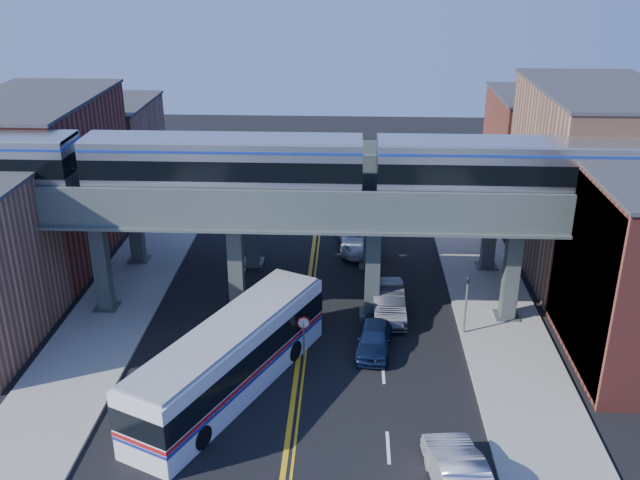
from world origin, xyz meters
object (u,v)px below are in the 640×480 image
object	(u,v)px
transit_train	(224,165)
car_parked_curb	(460,477)
car_lane_d	(375,203)
car_lane_a	(375,338)
car_lane_b	(388,302)
transit_bus	(231,358)
car_lane_c	(359,237)
traffic_signal	(466,299)
stop_sign	(304,331)

from	to	relation	value
transit_train	car_parked_curb	world-z (taller)	transit_train
transit_train	car_lane_d	size ratio (longest dim) A/B	8.75
car_lane_a	car_parked_curb	xyz separation A→B (m)	(3.11, -10.94, 0.16)
car_lane_b	car_lane_d	bearing A→B (deg)	89.86
transit_bus	car_lane_a	size ratio (longest dim) A/B	3.00
transit_bus	car_lane_b	distance (m)	11.45
car_lane_b	car_lane_c	bearing A→B (deg)	98.47
transit_train	car_lane_d	bearing A→B (deg)	62.80
car_parked_curb	transit_train	bearing A→B (deg)	-59.17
car_lane_d	transit_train	bearing A→B (deg)	-115.50
car_lane_a	car_lane_b	distance (m)	4.13
traffic_signal	car_parked_curb	xyz separation A→B (m)	(-2.01, -12.81, -1.37)
transit_bus	car_parked_curb	xyz separation A→B (m)	(10.29, -6.93, -0.86)
car_lane_a	car_lane_d	world-z (taller)	car_lane_d
car_lane_a	car_lane_c	distance (m)	14.02
transit_bus	car_lane_d	bearing A→B (deg)	8.68
car_lane_a	car_lane_b	world-z (taller)	car_lane_b
car_lane_a	car_lane_c	bearing A→B (deg)	99.41
car_lane_a	car_lane_b	xyz separation A→B (m)	(0.92, 4.03, 0.11)
car_lane_c	transit_train	bearing A→B (deg)	-132.01
transit_train	car_lane_d	distance (m)	21.55
stop_sign	car_lane_a	world-z (taller)	stop_sign
car_lane_c	car_parked_curb	bearing A→B (deg)	-85.92
car_lane_d	car_lane_c	bearing A→B (deg)	-98.64
transit_bus	car_parked_curb	size ratio (longest dim) A/B	2.39
transit_train	car_lane_a	distance (m)	12.63
transit_train	transit_bus	size ratio (longest dim) A/B	3.52
traffic_signal	car_lane_b	bearing A→B (deg)	152.76
transit_train	stop_sign	xyz separation A→B (m)	(4.70, -5.00, -7.52)
car_lane_d	car_parked_curb	world-z (taller)	car_parked_curb
transit_train	transit_bus	bearing A→B (deg)	-80.62
car_parked_curb	stop_sign	bearing A→B (deg)	-62.14
stop_sign	car_lane_a	xyz separation A→B (m)	(3.78, 1.14, -0.99)
car_lane_b	car_lane_d	size ratio (longest dim) A/B	0.98
car_lane_b	car_parked_curb	xyz separation A→B (m)	(2.19, -14.97, 0.05)
car_lane_b	traffic_signal	bearing A→B (deg)	-28.53
car_lane_b	car_lane_d	distance (m)	17.46
transit_train	car_lane_a	xyz separation A→B (m)	(8.49, -3.86, -8.51)
transit_train	car_parked_curb	bearing A→B (deg)	-51.94
transit_train	car_lane_c	size ratio (longest dim) A/B	7.90
transit_train	car_lane_b	size ratio (longest dim) A/B	8.93
stop_sign	car_lane_b	size ratio (longest dim) A/B	0.49
traffic_signal	car_parked_curb	world-z (taller)	traffic_signal
transit_train	car_lane_c	world-z (taller)	transit_train
traffic_signal	car_lane_d	xyz separation A→B (m)	(-4.55, 19.62, -1.51)
stop_sign	transit_bus	distance (m)	4.46
car_lane_a	car_lane_d	xyz separation A→B (m)	(0.57, 21.48, 0.02)
stop_sign	traffic_signal	world-z (taller)	traffic_signal
transit_bus	transit_train	bearing A→B (deg)	34.97
car_lane_a	car_lane_d	bearing A→B (deg)	94.63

